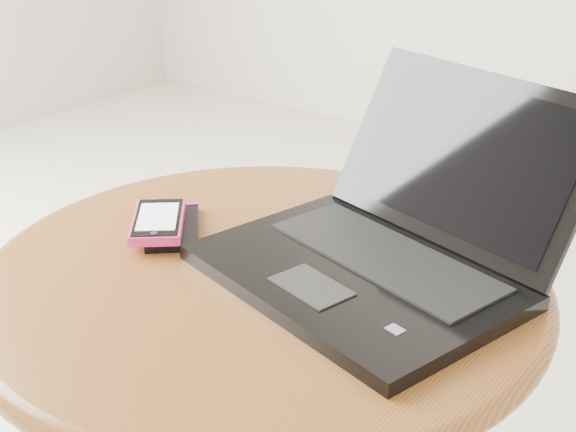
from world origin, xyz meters
The scene contains 4 objects.
table centered at (0.05, 0.11, 0.42)m, with size 0.67×0.67×0.53m.
laptop centered at (0.17, 0.20, 0.57)m, with size 0.42×0.42×0.21m.
phone_black centered at (-0.10, 0.12, 0.54)m, with size 0.13×0.14×0.01m.
phone_pink centered at (-0.11, 0.11, 0.55)m, with size 0.12×0.13×0.01m.
Camera 1 is at (0.58, -0.54, 0.99)m, focal length 50.86 mm.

